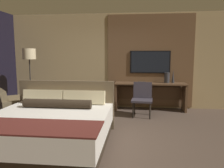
{
  "coord_description": "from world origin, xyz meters",
  "views": [
    {
      "loc": [
        0.79,
        -3.98,
        1.58
      ],
      "look_at": [
        0.25,
        0.93,
        0.92
      ],
      "focal_mm": 35.0,
      "sensor_mm": 36.0,
      "label": 1
    }
  ],
  "objects_px": {
    "tv": "(150,62)",
    "vase_tall": "(173,76)",
    "floor_lamp": "(29,59)",
    "vase_short": "(167,78)",
    "armchair_by_window": "(16,109)",
    "book": "(142,82)",
    "bed": "(50,127)",
    "desk_chair": "(142,96)",
    "desk": "(150,91)"
  },
  "relations": [
    {
      "from": "armchair_by_window",
      "to": "book",
      "type": "distance_m",
      "value": 3.38
    },
    {
      "from": "book",
      "to": "armchair_by_window",
      "type": "bearing_deg",
      "value": -157.88
    },
    {
      "from": "tv",
      "to": "vase_short",
      "type": "relative_size",
      "value": 3.96
    },
    {
      "from": "tv",
      "to": "book",
      "type": "bearing_deg",
      "value": -131.92
    },
    {
      "from": "desk_chair",
      "to": "floor_lamp",
      "type": "relative_size",
      "value": 0.5
    },
    {
      "from": "desk_chair",
      "to": "vase_short",
      "type": "distance_m",
      "value": 1.09
    },
    {
      "from": "desk",
      "to": "desk_chair",
      "type": "height_order",
      "value": "desk_chair"
    },
    {
      "from": "bed",
      "to": "tv",
      "type": "xyz_separation_m",
      "value": [
        1.9,
        2.95,
        1.05
      ]
    },
    {
      "from": "tv",
      "to": "book",
      "type": "height_order",
      "value": "tv"
    },
    {
      "from": "tv",
      "to": "armchair_by_window",
      "type": "xyz_separation_m",
      "value": [
        -3.34,
        -1.53,
        -1.12
      ]
    },
    {
      "from": "armchair_by_window",
      "to": "vase_tall",
      "type": "bearing_deg",
      "value": -113.49
    },
    {
      "from": "tv",
      "to": "vase_short",
      "type": "distance_m",
      "value": 0.67
    },
    {
      "from": "desk_chair",
      "to": "floor_lamp",
      "type": "height_order",
      "value": "floor_lamp"
    },
    {
      "from": "bed",
      "to": "vase_tall",
      "type": "bearing_deg",
      "value": 47.45
    },
    {
      "from": "tv",
      "to": "vase_tall",
      "type": "distance_m",
      "value": 0.78
    },
    {
      "from": "desk_chair",
      "to": "armchair_by_window",
      "type": "relative_size",
      "value": 0.74
    },
    {
      "from": "desk_chair",
      "to": "vase_tall",
      "type": "relative_size",
      "value": 2.36
    },
    {
      "from": "desk",
      "to": "armchair_by_window",
      "type": "bearing_deg",
      "value": -158.49
    },
    {
      "from": "desk",
      "to": "floor_lamp",
      "type": "xyz_separation_m",
      "value": [
        -3.23,
        -0.73,
        0.93
      ]
    },
    {
      "from": "desk",
      "to": "book",
      "type": "bearing_deg",
      "value": -166.65
    },
    {
      "from": "desk_chair",
      "to": "vase_short",
      "type": "bearing_deg",
      "value": 49.76
    },
    {
      "from": "vase_tall",
      "to": "book",
      "type": "xyz_separation_m",
      "value": [
        -0.89,
        -0.1,
        -0.17
      ]
    },
    {
      "from": "floor_lamp",
      "to": "vase_short",
      "type": "distance_m",
      "value": 3.83
    },
    {
      "from": "book",
      "to": "bed",
      "type": "bearing_deg",
      "value": -121.8
    },
    {
      "from": "bed",
      "to": "desk_chair",
      "type": "height_order",
      "value": "bed"
    },
    {
      "from": "desk_chair",
      "to": "book",
      "type": "relative_size",
      "value": 3.62
    },
    {
      "from": "desk",
      "to": "vase_short",
      "type": "relative_size",
      "value": 6.79
    },
    {
      "from": "bed",
      "to": "desk_chair",
      "type": "distance_m",
      "value": 2.67
    },
    {
      "from": "vase_tall",
      "to": "vase_short",
      "type": "relative_size",
      "value": 1.26
    },
    {
      "from": "desk",
      "to": "vase_short",
      "type": "xyz_separation_m",
      "value": [
        0.48,
        0.06,
        0.4
      ]
    },
    {
      "from": "armchair_by_window",
      "to": "vase_short",
      "type": "distance_m",
      "value": 4.11
    },
    {
      "from": "floor_lamp",
      "to": "vase_short",
      "type": "relative_size",
      "value": 5.94
    },
    {
      "from": "desk",
      "to": "vase_tall",
      "type": "distance_m",
      "value": 0.78
    },
    {
      "from": "floor_lamp",
      "to": "vase_tall",
      "type": "distance_m",
      "value": 3.99
    },
    {
      "from": "tv",
      "to": "vase_tall",
      "type": "height_order",
      "value": "tv"
    },
    {
      "from": "floor_lamp",
      "to": "tv",
      "type": "bearing_deg",
      "value": 16.21
    },
    {
      "from": "tv",
      "to": "vase_short",
      "type": "height_order",
      "value": "tv"
    },
    {
      "from": "desk",
      "to": "vase_tall",
      "type": "xyz_separation_m",
      "value": [
        0.65,
        0.04,
        0.43
      ]
    },
    {
      "from": "bed",
      "to": "book",
      "type": "height_order",
      "value": "bed"
    },
    {
      "from": "vase_tall",
      "to": "book",
      "type": "relative_size",
      "value": 1.53
    },
    {
      "from": "vase_short",
      "to": "floor_lamp",
      "type": "bearing_deg",
      "value": -168.1
    },
    {
      "from": "desk",
      "to": "floor_lamp",
      "type": "relative_size",
      "value": 1.14
    },
    {
      "from": "armchair_by_window",
      "to": "desk_chair",
      "type": "bearing_deg",
      "value": -120.36
    },
    {
      "from": "desk",
      "to": "desk_chair",
      "type": "bearing_deg",
      "value": -109.7
    },
    {
      "from": "vase_short",
      "to": "book",
      "type": "height_order",
      "value": "vase_short"
    },
    {
      "from": "bed",
      "to": "armchair_by_window",
      "type": "distance_m",
      "value": 2.02
    },
    {
      "from": "tv",
      "to": "vase_tall",
      "type": "xyz_separation_m",
      "value": [
        0.65,
        -0.17,
        -0.4
      ]
    },
    {
      "from": "armchair_by_window",
      "to": "vase_tall",
      "type": "xyz_separation_m",
      "value": [
        3.98,
        1.36,
        0.72
      ]
    },
    {
      "from": "vase_short",
      "to": "tv",
      "type": "bearing_deg",
      "value": 161.55
    },
    {
      "from": "bed",
      "to": "floor_lamp",
      "type": "bearing_deg",
      "value": 123.62
    }
  ]
}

